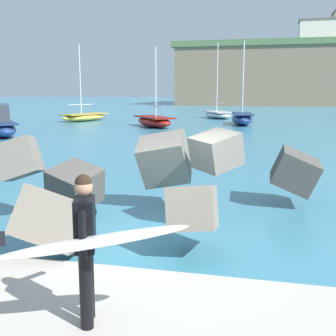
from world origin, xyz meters
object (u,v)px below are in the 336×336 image
(boat_far_left, at_px, (84,117))
(station_building_west, at_px, (316,31))
(surfer_with_board, at_px, (87,241))
(boat_near_centre, at_px, (2,126))
(boat_mid_left, at_px, (154,121))
(boat_far_centre, at_px, (218,114))
(boat_mid_right, at_px, (242,118))

(boat_far_left, height_order, station_building_west, station_building_west)
(surfer_with_board, relative_size, boat_near_centre, 0.44)
(boat_mid_left, bearing_deg, surfer_with_board, -76.21)
(boat_near_centre, height_order, boat_mid_left, boat_mid_left)
(boat_near_centre, bearing_deg, boat_far_left, 93.62)
(boat_far_left, bearing_deg, surfer_with_board, -65.70)
(surfer_with_board, relative_size, station_building_west, 0.30)
(boat_far_centre, bearing_deg, boat_near_centre, -117.26)
(boat_near_centre, relative_size, station_building_west, 0.67)
(surfer_with_board, bearing_deg, boat_far_left, 114.30)
(boat_mid_left, xyz_separation_m, boat_far_centre, (3.83, 12.62, -0.03))
(surfer_with_board, height_order, station_building_west, station_building_west)
(station_building_west, bearing_deg, boat_mid_left, -106.52)
(boat_mid_left, relative_size, boat_far_centre, 0.80)
(boat_mid_left, xyz_separation_m, boat_mid_right, (6.97, 4.32, 0.08))
(surfer_with_board, bearing_deg, boat_far_centre, 94.80)
(boat_mid_left, relative_size, station_building_west, 0.91)
(boat_far_left, xyz_separation_m, boat_far_centre, (12.47, 7.28, 0.01))
(boat_mid_left, distance_m, boat_far_centre, 13.19)
(surfer_with_board, relative_size, boat_mid_right, 0.29)
(boat_mid_right, bearing_deg, surfer_with_board, -89.25)
(surfer_with_board, distance_m, boat_mid_left, 31.15)
(station_building_west, bearing_deg, boat_near_centre, -110.06)
(surfer_with_board, distance_m, boat_far_left, 39.05)
(boat_mid_right, bearing_deg, boat_far_left, 176.27)
(boat_near_centre, xyz_separation_m, boat_far_left, (-0.95, 15.07, -0.25))
(boat_mid_right, height_order, boat_far_left, boat_far_left)
(boat_near_centre, relative_size, boat_far_left, 0.64)
(boat_near_centre, bearing_deg, surfer_with_board, -53.62)
(boat_near_centre, relative_size, boat_mid_right, 0.65)
(boat_far_left, bearing_deg, boat_mid_left, -31.73)
(boat_mid_left, height_order, boat_far_centre, boat_far_centre)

